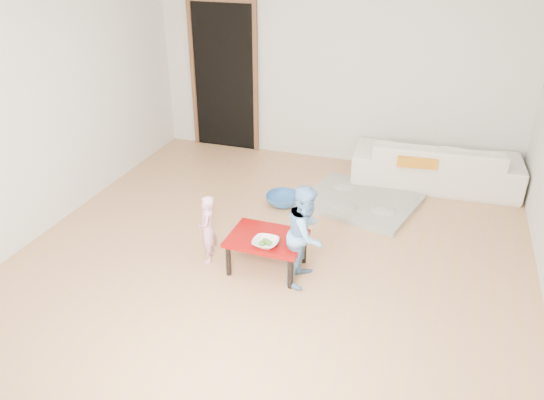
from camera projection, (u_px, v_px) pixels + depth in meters
The scene contains 13 objects.
floor at pixel (278, 247), 5.47m from camera, with size 5.00×5.00×0.01m, color tan.
back_wall at pixel (336, 67), 6.97m from camera, with size 5.00×0.02×2.60m, color silver.
left_wall at pixel (53, 102), 5.57m from camera, with size 0.02×5.00×2.60m, color silver.
doorway at pixel (225, 78), 7.53m from camera, with size 1.02×0.08×2.11m, color brown, non-canonical shape.
sofa at pixel (436, 163), 6.66m from camera, with size 2.03×0.79×0.59m, color silver.
cushion at pixel (417, 157), 6.43m from camera, with size 0.46×0.41×0.12m, color orange.
red_table at pixel (267, 253), 5.05m from camera, with size 0.71×0.53×0.36m, color #840707, non-canonical shape.
bowl at pixel (266, 243), 4.82m from camera, with size 0.24×0.24×0.06m, color white.
broccoli at pixel (266, 243), 4.82m from camera, with size 0.12×0.12×0.06m, color #2D5919, non-canonical shape.
child_pink at pixel (207, 229), 5.11m from camera, with size 0.25×0.17×0.70m, color pink.
child_blue at pixel (306, 234), 4.77m from camera, with size 0.47×0.36×0.96m, color #6AAAF6.
basin at pixel (283, 200), 6.28m from camera, with size 0.41×0.41×0.13m, color #2A5EA1.
blanket at pixel (359, 201), 6.31m from camera, with size 1.27×1.06×0.06m, color #B1AC9C, non-canonical shape.
Camera 1 is at (1.40, -4.41, 2.96)m, focal length 35.00 mm.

